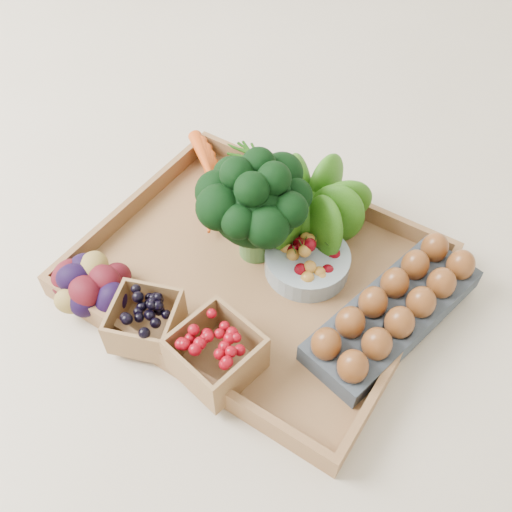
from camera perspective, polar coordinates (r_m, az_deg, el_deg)
The scene contains 10 objects.
ground at distance 0.98m, azimuth 0.00°, elevation -2.25°, with size 4.00×4.00×0.00m, color beige.
tray at distance 0.97m, azimuth 0.00°, elevation -1.98°, with size 0.55×0.45×0.01m, color olive.
carrots at distance 1.10m, azimuth -4.56°, elevation 7.53°, with size 0.18×0.13×0.04m, color #C84511, non-canonical shape.
lettuce at distance 0.98m, azimuth 5.06°, elevation 5.62°, with size 0.15×0.15×0.15m, color #20530D.
broccoli at distance 0.94m, azimuth -0.06°, elevation 3.35°, with size 0.19×0.19×0.15m, color black, non-canonical shape.
cherry_bowl at distance 0.96m, azimuth 5.14°, elevation -0.61°, with size 0.14×0.14×0.04m, color #8C9EA5.
egg_carton at distance 0.92m, azimuth 13.54°, elevation -5.69°, with size 0.11×0.32×0.04m, color #3A414B.
potatoes at distance 0.94m, azimuth -16.36°, elevation -2.14°, with size 0.15×0.15×0.09m, color #410A12, non-canonical shape.
punnet_blackberry at distance 0.89m, azimuth -11.00°, elevation -6.40°, with size 0.10×0.10×0.07m, color black.
punnet_raspberry at distance 0.84m, azimuth -4.02°, elevation -9.69°, with size 0.11×0.11×0.08m, color maroon.
Camera 1 is at (0.33, -0.50, 0.78)m, focal length 40.00 mm.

